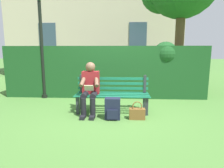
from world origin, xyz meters
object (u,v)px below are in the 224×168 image
at_px(person_seated, 90,87).
at_px(handbag, 137,113).
at_px(lamp_post, 41,33).
at_px(park_bench, 112,93).
at_px(backpack, 113,109).

xyz_separation_m(person_seated, handbag, (-1.04, 0.35, -0.49)).
height_order(person_seated, lamp_post, lamp_post).
bearing_deg(handbag, lamp_post, -32.70).
height_order(park_bench, person_seated, person_seated).
bearing_deg(handbag, person_seated, -18.41).
bearing_deg(park_bench, handbag, 135.77).
height_order(backpack, handbag, backpack).
bearing_deg(backpack, handbag, -177.10).
height_order(park_bench, handbag, park_bench).
bearing_deg(lamp_post, person_seated, 140.02).
relative_size(handbag, lamp_post, 0.12).
xyz_separation_m(park_bench, person_seated, (0.50, 0.18, 0.18)).
bearing_deg(handbag, backpack, 2.90).
bearing_deg(lamp_post, park_bench, 150.87).
bearing_deg(person_seated, handbag, 161.59).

